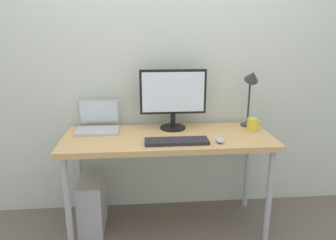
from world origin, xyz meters
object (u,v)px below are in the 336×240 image
Objects in this scene: desk at (168,144)px; monitor at (173,96)px; coffee_mug at (252,125)px; computer_tower at (92,204)px; desk_lamp at (251,85)px; laptop at (98,123)px; keyboard at (177,141)px; mouse at (220,140)px.

monitor reaches higher than desk.
computer_tower is (-1.25, -0.04, -0.60)m from coffee_mug.
monitor is 1.08× the size of desk_lamp.
desk is 3.24× the size of desk_lamp.
desk is at bearing -107.58° from monitor.
laptop is (-0.58, 0.02, -0.21)m from monitor.
coffee_mug is (0.61, 0.22, 0.04)m from keyboard.
keyboard is 0.30m from mouse.
monitor is at bearing 88.54° from keyboard.
computer_tower is (-0.06, -0.17, -0.60)m from laptop.
mouse is at bearing -23.06° from laptop.
monitor is 4.42× the size of coffee_mug.
desk reaches higher than computer_tower.
keyboard is 1.05× the size of computer_tower.
coffee_mug is at bearing 5.26° from desk.
monitor is 1.22× the size of computer_tower.
desk_lamp is at bearing 28.34° from keyboard.
mouse is (0.29, -0.35, -0.25)m from monitor.
keyboard reaches higher than desk.
computer_tower is at bearing 167.92° from mouse.
desk_lamp is 0.58m from mouse.
monitor is at bearing 72.42° from desk.
desk_lamp is (0.61, 0.00, 0.07)m from monitor.
mouse reaches higher than computer_tower.
coffee_mug is at bearing 1.89° from computer_tower.
desk is at bearing -19.95° from laptop.
desk_lamp is at bearing 6.93° from computer_tower.
monitor reaches higher than computer_tower.
desk_lamp is 0.31m from coffee_mug.
coffee_mug is at bearing 20.10° from keyboard.
desk_lamp is at bearing 0.08° from monitor.
desk_lamp is at bearing 47.53° from mouse.
computer_tower is at bearing -166.71° from monitor.
keyboard is 0.65m from coffee_mug.
coffee_mug is (0.60, -0.11, -0.21)m from monitor.
mouse is (0.87, -0.37, -0.04)m from laptop.
computer_tower is (-1.26, -0.15, -0.89)m from desk_lamp.
mouse is at bearing -12.08° from computer_tower.
desk_lamp is 1.55m from computer_tower.
computer_tower is (-0.93, 0.20, -0.56)m from mouse.
monitor reaches higher than laptop.
monitor is (0.05, 0.17, 0.33)m from desk.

